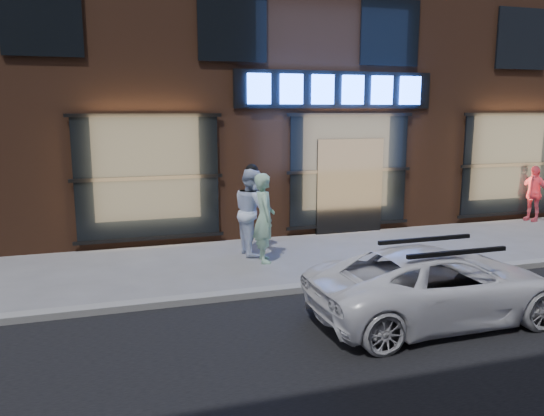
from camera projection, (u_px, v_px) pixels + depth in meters
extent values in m
plane|color=slate|center=(438.00, 277.00, 10.03)|extent=(90.00, 90.00, 0.00)
cube|color=gray|center=(438.00, 274.00, 10.02)|extent=(60.00, 0.25, 0.12)
cube|color=#54301E|center=(296.00, 49.00, 16.63)|extent=(30.00, 8.00, 10.00)
cube|color=black|center=(337.00, 90.00, 12.97)|extent=(5.20, 0.06, 0.90)
cube|color=black|center=(349.00, 186.00, 13.49)|extent=(1.80, 0.10, 2.40)
cube|color=#FFBF72|center=(148.00, 178.00, 12.02)|extent=(3.00, 0.04, 2.60)
cube|color=black|center=(148.00, 178.00, 11.98)|extent=(3.20, 0.06, 2.80)
cube|color=#FFBF72|center=(349.00, 170.00, 13.48)|extent=(3.00, 0.04, 2.60)
cube|color=black|center=(350.00, 171.00, 13.44)|extent=(3.20, 0.06, 2.80)
cube|color=#FFBF72|center=(510.00, 164.00, 14.94)|extent=(3.00, 0.04, 2.60)
cube|color=black|center=(511.00, 165.00, 14.90)|extent=(3.20, 0.06, 2.80)
cube|color=black|center=(41.00, 16.00, 10.78)|extent=(1.60, 0.06, 1.60)
cube|color=black|center=(232.00, 25.00, 11.94)|extent=(1.60, 0.06, 1.60)
cube|color=black|center=(390.00, 33.00, 13.11)|extent=(1.60, 0.06, 1.60)
cube|color=black|center=(522.00, 39.00, 14.28)|extent=(1.60, 0.06, 1.60)
cube|color=#2659FF|center=(259.00, 89.00, 12.32)|extent=(0.55, 0.12, 0.70)
cube|color=#2659FF|center=(291.00, 89.00, 12.55)|extent=(0.55, 0.12, 0.70)
cube|color=#2659FF|center=(323.00, 89.00, 12.79)|extent=(0.55, 0.12, 0.70)
cube|color=#2659FF|center=(353.00, 90.00, 13.02)|extent=(0.55, 0.12, 0.70)
cube|color=#2659FF|center=(382.00, 90.00, 13.25)|extent=(0.55, 0.12, 0.70)
cube|color=#2659FF|center=(410.00, 91.00, 13.49)|extent=(0.55, 0.12, 0.70)
imported|color=#A6DABB|center=(264.00, 218.00, 10.90)|extent=(0.50, 0.71, 1.85)
imported|color=white|center=(252.00, 211.00, 11.50)|extent=(0.76, 0.95, 1.89)
imported|color=#EC6172|center=(533.00, 193.00, 14.99)|extent=(0.68, 1.00, 1.57)
imported|color=white|center=(438.00, 285.00, 7.91)|extent=(3.97, 1.87, 1.10)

